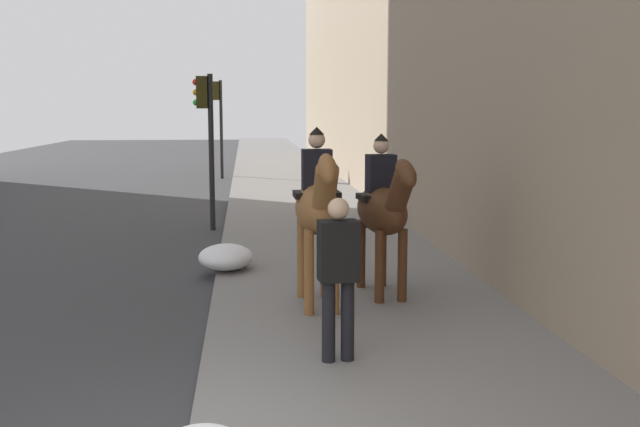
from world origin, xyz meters
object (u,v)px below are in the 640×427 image
traffic_light_near_curb (207,126)px  mounted_horse_far (383,208)px  pedestrian_greeting (338,268)px  traffic_light_far_curb (219,113)px  mounted_horse_near (318,207)px

traffic_light_near_curb → mounted_horse_far: bearing=-157.6°
pedestrian_greeting → traffic_light_far_curb: traffic_light_far_curb is taller
traffic_light_near_curb → traffic_light_far_curb: (12.32, 0.16, 0.20)m
mounted_horse_far → pedestrian_greeting: bearing=-27.1°
mounted_horse_near → pedestrian_greeting: 2.15m
mounted_horse_far → traffic_light_near_curb: bearing=-164.7°
pedestrian_greeting → mounted_horse_far: bearing=-25.5°
traffic_light_near_curb → pedestrian_greeting: bearing=-169.2°
pedestrian_greeting → traffic_light_near_curb: (9.22, 1.77, 1.24)m
traffic_light_far_curb → mounted_horse_near: bearing=-174.3°
mounted_horse_near → mounted_horse_far: bearing=116.3°
mounted_horse_near → traffic_light_near_curb: size_ratio=0.68×
mounted_horse_far → traffic_light_far_curb: traffic_light_far_curb is taller
mounted_horse_far → traffic_light_far_curb: 19.17m
mounted_horse_far → pedestrian_greeting: 2.80m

